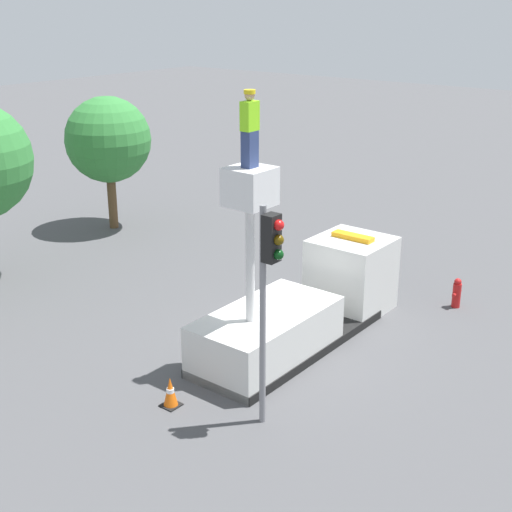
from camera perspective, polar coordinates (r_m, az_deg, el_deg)
name	(u,v)px	position (r m, az deg, el deg)	size (l,w,h in m)	color
ground_plane	(290,346)	(19.49, 2.72, -7.17)	(120.00, 120.00, 0.00)	#4C4C4F
bucket_truck	(304,306)	(19.56, 3.86, -4.04)	(7.27, 2.16, 5.23)	black
worker	(250,129)	(16.22, -0.51, 10.13)	(0.40, 0.26, 1.75)	navy
traffic_light_pole	(268,275)	(14.60, 1.00, -1.50)	(0.34, 0.57, 4.99)	gray
fire_hydrant	(457,293)	(22.46, 15.76, -2.87)	(0.49, 0.25, 0.93)	red
traffic_cone_rear	(170,392)	(16.76, -6.86, -10.79)	(0.42, 0.42, 0.73)	black
tree_left_bg	(108,140)	(29.01, -11.75, 9.07)	(3.39, 3.39, 5.32)	brown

